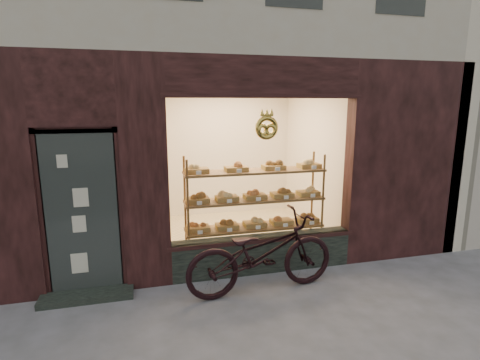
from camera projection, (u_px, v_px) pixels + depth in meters
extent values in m
cube|color=black|center=(263.00, 253.00, 5.60)|extent=(2.70, 0.25, 0.55)
cube|color=#2D3332|center=(82.00, 214.00, 4.77)|extent=(0.90, 0.04, 2.15)
cube|color=black|center=(87.00, 296.00, 4.83)|extent=(1.15, 0.35, 0.08)
torus|color=gold|center=(267.00, 128.00, 5.12)|extent=(0.33, 0.07, 0.33)
cube|color=#55301E|center=(254.00, 256.00, 6.05)|extent=(2.20, 0.45, 0.04)
cube|color=#55301E|center=(255.00, 227.00, 5.95)|extent=(2.20, 0.45, 0.03)
cube|color=#55301E|center=(255.00, 200.00, 5.86)|extent=(2.20, 0.45, 0.04)
cube|color=#55301E|center=(255.00, 171.00, 5.77)|extent=(2.20, 0.45, 0.04)
cylinder|color=#55301E|center=(188.00, 217.00, 5.44)|extent=(0.04, 0.04, 1.70)
cylinder|color=#55301E|center=(322.00, 207.00, 5.96)|extent=(0.04, 0.04, 1.70)
cylinder|color=#55301E|center=(185.00, 210.00, 5.81)|extent=(0.04, 0.04, 1.70)
cylinder|color=#55301E|center=(312.00, 201.00, 6.33)|extent=(0.04, 0.04, 1.70)
cube|color=brown|center=(198.00, 228.00, 5.72)|extent=(0.34, 0.24, 0.07)
sphere|color=#A15C2B|center=(198.00, 223.00, 5.70)|extent=(0.11, 0.11, 0.11)
cube|color=white|center=(200.00, 232.00, 5.54)|extent=(0.07, 0.01, 0.05)
cube|color=brown|center=(227.00, 226.00, 5.83)|extent=(0.34, 0.24, 0.07)
sphere|color=brown|center=(227.00, 221.00, 5.81)|extent=(0.11, 0.11, 0.11)
cube|color=white|center=(230.00, 230.00, 5.65)|extent=(0.07, 0.01, 0.05)
cube|color=brown|center=(255.00, 224.00, 5.94)|extent=(0.34, 0.24, 0.07)
sphere|color=#D2BB72|center=(255.00, 219.00, 5.92)|extent=(0.11, 0.11, 0.11)
cube|color=white|center=(258.00, 227.00, 5.76)|extent=(0.07, 0.01, 0.05)
cube|color=brown|center=(281.00, 222.00, 6.05)|extent=(0.34, 0.24, 0.07)
sphere|color=#A15C2B|center=(281.00, 217.00, 6.03)|extent=(0.11, 0.11, 0.11)
cube|color=white|center=(285.00, 225.00, 5.87)|extent=(0.07, 0.01, 0.05)
cube|color=brown|center=(307.00, 219.00, 6.16)|extent=(0.34, 0.24, 0.07)
sphere|color=brown|center=(307.00, 215.00, 6.14)|extent=(0.11, 0.11, 0.11)
cube|color=white|center=(312.00, 223.00, 5.98)|extent=(0.08, 0.01, 0.05)
cube|color=brown|center=(198.00, 200.00, 5.62)|extent=(0.34, 0.24, 0.07)
sphere|color=brown|center=(197.00, 194.00, 5.61)|extent=(0.11, 0.11, 0.11)
cube|color=white|center=(199.00, 203.00, 5.45)|extent=(0.07, 0.01, 0.06)
cube|color=brown|center=(227.00, 198.00, 5.74)|extent=(0.34, 0.24, 0.07)
sphere|color=#D2BB72|center=(227.00, 193.00, 5.72)|extent=(0.11, 0.11, 0.11)
cube|color=white|center=(229.00, 201.00, 5.56)|extent=(0.07, 0.01, 0.06)
cube|color=brown|center=(255.00, 196.00, 5.85)|extent=(0.34, 0.24, 0.07)
sphere|color=#A15C2B|center=(255.00, 191.00, 5.83)|extent=(0.11, 0.11, 0.11)
cube|color=white|center=(258.00, 199.00, 5.67)|extent=(0.07, 0.01, 0.06)
cube|color=brown|center=(282.00, 195.00, 5.96)|extent=(0.34, 0.24, 0.07)
sphere|color=brown|center=(282.00, 189.00, 5.94)|extent=(0.11, 0.11, 0.11)
cube|color=white|center=(286.00, 197.00, 5.78)|extent=(0.07, 0.01, 0.06)
cube|color=brown|center=(308.00, 193.00, 6.07)|extent=(0.34, 0.24, 0.07)
sphere|color=#D2BB72|center=(308.00, 188.00, 6.05)|extent=(0.11, 0.11, 0.11)
cube|color=white|center=(313.00, 196.00, 5.89)|extent=(0.08, 0.01, 0.06)
cube|color=brown|center=(197.00, 171.00, 5.53)|extent=(0.34, 0.24, 0.07)
sphere|color=#D2BB72|center=(197.00, 165.00, 5.52)|extent=(0.11, 0.11, 0.11)
cube|color=white|center=(199.00, 173.00, 5.36)|extent=(0.07, 0.01, 0.06)
cube|color=brown|center=(236.00, 169.00, 5.68)|extent=(0.34, 0.24, 0.07)
sphere|color=#A15C2B|center=(236.00, 163.00, 5.66)|extent=(0.11, 0.11, 0.11)
cube|color=white|center=(239.00, 171.00, 5.51)|extent=(0.08, 0.01, 0.06)
cube|color=brown|center=(274.00, 167.00, 5.83)|extent=(0.34, 0.24, 0.07)
sphere|color=brown|center=(274.00, 162.00, 5.81)|extent=(0.11, 0.11, 0.11)
cube|color=white|center=(278.00, 169.00, 5.65)|extent=(0.07, 0.01, 0.06)
cube|color=brown|center=(309.00, 166.00, 5.98)|extent=(0.34, 0.24, 0.07)
sphere|color=#D2BB72|center=(309.00, 160.00, 5.96)|extent=(0.11, 0.11, 0.11)
cube|color=white|center=(314.00, 167.00, 5.80)|extent=(0.08, 0.01, 0.06)
imported|color=black|center=(262.00, 253.00, 4.94)|extent=(2.10, 0.88, 1.08)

